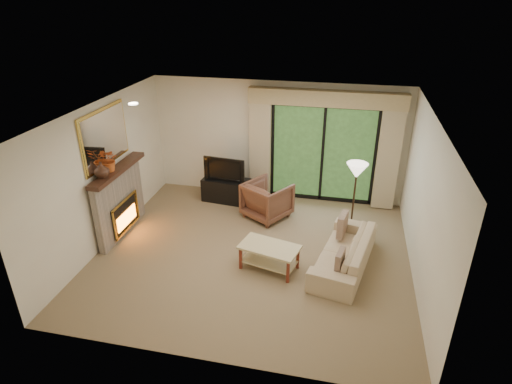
% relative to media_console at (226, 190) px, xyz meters
% --- Properties ---
extents(floor, '(5.50, 5.50, 0.00)m').
position_rel_media_console_xyz_m(floor, '(1.04, -1.95, -0.26)').
color(floor, '#877050').
rests_on(floor, ground).
extents(ceiling, '(5.50, 5.50, 0.00)m').
position_rel_media_console_xyz_m(ceiling, '(1.04, -1.95, 2.34)').
color(ceiling, silver).
rests_on(ceiling, ground).
extents(wall_back, '(5.00, 0.00, 5.00)m').
position_rel_media_console_xyz_m(wall_back, '(1.04, 0.55, 1.04)').
color(wall_back, '#F1E1C9').
rests_on(wall_back, ground).
extents(wall_front, '(5.00, 0.00, 5.00)m').
position_rel_media_console_xyz_m(wall_front, '(1.04, -4.45, 1.04)').
color(wall_front, '#F1E1C9').
rests_on(wall_front, ground).
extents(wall_left, '(0.00, 5.00, 5.00)m').
position_rel_media_console_xyz_m(wall_left, '(-1.71, -1.95, 1.04)').
color(wall_left, '#F1E1C9').
rests_on(wall_left, ground).
extents(wall_right, '(0.00, 5.00, 5.00)m').
position_rel_media_console_xyz_m(wall_right, '(3.79, -1.95, 1.04)').
color(wall_right, '#F1E1C9').
rests_on(wall_right, ground).
extents(fireplace, '(0.24, 1.70, 1.37)m').
position_rel_media_console_xyz_m(fireplace, '(-1.59, -1.75, 0.43)').
color(fireplace, gray).
rests_on(fireplace, floor).
extents(mirror, '(0.07, 1.45, 1.02)m').
position_rel_media_console_xyz_m(mirror, '(-1.68, -1.75, 1.69)').
color(mirror, gold).
rests_on(mirror, wall_left).
extents(sliding_door, '(2.26, 0.10, 2.16)m').
position_rel_media_console_xyz_m(sliding_door, '(2.04, 0.50, 0.84)').
color(sliding_door, black).
rests_on(sliding_door, floor).
extents(curtain_left, '(0.45, 0.18, 2.35)m').
position_rel_media_console_xyz_m(curtain_left, '(0.69, 0.39, 0.94)').
color(curtain_left, tan).
rests_on(curtain_left, floor).
extents(curtain_right, '(0.45, 0.18, 2.35)m').
position_rel_media_console_xyz_m(curtain_right, '(3.39, 0.39, 0.94)').
color(curtain_right, tan).
rests_on(curtain_right, floor).
extents(cornice, '(3.20, 0.24, 0.32)m').
position_rel_media_console_xyz_m(cornice, '(2.04, 0.41, 2.06)').
color(cornice, tan).
rests_on(cornice, wall_back).
extents(media_console, '(1.07, 0.57, 0.52)m').
position_rel_media_console_xyz_m(media_console, '(0.00, 0.00, 0.00)').
color(media_console, black).
rests_on(media_console, floor).
extents(tv, '(0.94, 0.22, 0.53)m').
position_rel_media_console_xyz_m(tv, '(0.00, 0.00, 0.53)').
color(tv, black).
rests_on(tv, media_console).
extents(armchair, '(1.14, 1.15, 0.77)m').
position_rel_media_console_xyz_m(armchair, '(1.03, -0.53, 0.13)').
color(armchair, brown).
rests_on(armchair, floor).
extents(sofa, '(1.14, 2.06, 0.57)m').
position_rel_media_console_xyz_m(sofa, '(2.64, -1.97, 0.03)').
color(sofa, tan).
rests_on(sofa, floor).
extents(pillow_near, '(0.16, 0.35, 0.34)m').
position_rel_media_console_xyz_m(pillow_near, '(2.58, -2.53, 0.22)').
color(pillow_near, brown).
rests_on(pillow_near, sofa).
extents(pillow_far, '(0.19, 0.43, 0.42)m').
position_rel_media_console_xyz_m(pillow_far, '(2.58, -1.41, 0.24)').
color(pillow_far, brown).
rests_on(pillow_far, sofa).
extents(coffee_table, '(1.08, 0.76, 0.44)m').
position_rel_media_console_xyz_m(coffee_table, '(1.41, -2.31, -0.04)').
color(coffee_table, '#CCB680').
rests_on(coffee_table, floor).
extents(floor_lamp, '(0.51, 0.51, 1.47)m').
position_rel_media_console_xyz_m(floor_lamp, '(2.74, -0.85, 0.48)').
color(floor_lamp, white).
rests_on(floor_lamp, floor).
extents(vase, '(0.34, 0.34, 0.28)m').
position_rel_media_console_xyz_m(vase, '(-1.57, -2.19, 1.25)').
color(vase, '#382015').
rests_on(vase, fireplace).
extents(branches, '(0.42, 0.38, 0.43)m').
position_rel_media_console_xyz_m(branches, '(-1.57, -1.92, 1.33)').
color(branches, '#C6561F').
rests_on(branches, fireplace).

